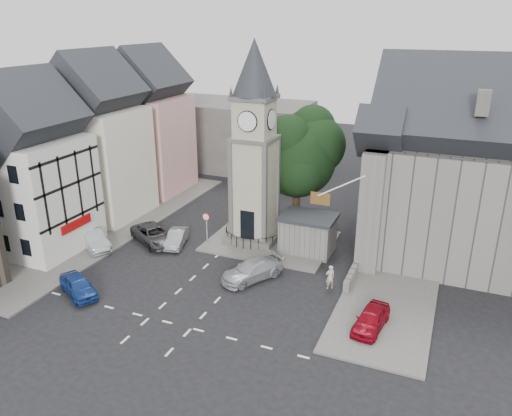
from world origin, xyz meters
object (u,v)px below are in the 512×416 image
at_px(car_east_red, 371,319).
at_px(pedestrian, 330,277).
at_px(stone_shelter, 308,233).
at_px(clock_tower, 254,146).
at_px(car_west_blue, 78,286).

xyz_separation_m(car_east_red, pedestrian, (-3.50, 3.70, 0.23)).
height_order(stone_shelter, pedestrian, stone_shelter).
height_order(clock_tower, stone_shelter, clock_tower).
bearing_deg(car_east_red, car_west_blue, -161.69).
bearing_deg(stone_shelter, pedestrian, -58.07).
bearing_deg(pedestrian, stone_shelter, -94.29).
height_order(car_west_blue, car_east_red, car_west_blue).
height_order(clock_tower, car_west_blue, clock_tower).
bearing_deg(pedestrian, car_west_blue, -10.95).
xyz_separation_m(car_west_blue, pedestrian, (15.50, 7.32, 0.22)).
bearing_deg(car_west_blue, clock_tower, -1.00).
relative_size(clock_tower, stone_shelter, 3.78).
bearing_deg(clock_tower, pedestrian, -35.12).
xyz_separation_m(stone_shelter, car_east_red, (6.70, -8.84, -0.89)).
distance_m(car_west_blue, pedestrian, 17.14).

